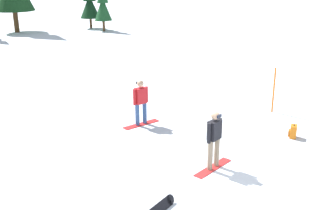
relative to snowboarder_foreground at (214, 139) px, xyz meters
The scene contains 7 objects.
ground_plane 1.18m from the snowboarder_foreground, 59.06° to the right, with size 800.00×800.00×0.00m, color silver.
snowboarder_foreground is the anchor object (origin of this frame).
snowboarder_midground 4.07m from the snowboarder_foreground, 115.02° to the left, with size 1.40×0.95×1.68m.
backpack_orange 3.73m from the snowboarder_foreground, 27.83° to the left, with size 0.36×0.38×0.47m.
trail_marker_pole 5.52m from the snowboarder_foreground, 49.96° to the left, with size 0.06×0.06×1.80m, color orange.
pine_tree_young 26.88m from the snowboarder_foreground, 96.20° to the left, with size 1.53×1.53×4.32m.
pine_tree_broad 28.92m from the snowboarder_foreground, 98.13° to the left, with size 1.80×1.80×4.39m.
Camera 1 is at (-3.27, -9.43, 5.50)m, focal length 43.16 mm.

